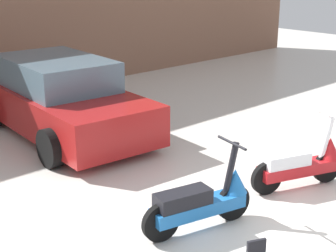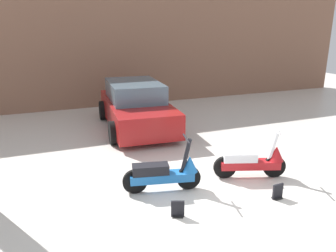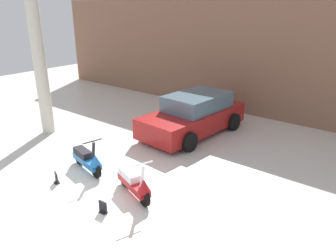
% 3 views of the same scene
% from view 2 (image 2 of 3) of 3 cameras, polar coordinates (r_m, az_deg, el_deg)
% --- Properties ---
extents(ground_plane, '(28.00, 28.00, 0.00)m').
position_cam_2_polar(ground_plane, '(5.29, 11.49, -14.48)').
color(ground_plane, silver).
extents(wall_back, '(19.60, 0.12, 4.12)m').
position_cam_2_polar(wall_back, '(11.79, -9.21, 13.47)').
color(wall_back, '#845B47').
rests_on(wall_back, ground_plane).
extents(scooter_front_left, '(1.34, 0.57, 0.94)m').
position_cam_2_polar(scooter_front_left, '(5.65, -0.44, -8.13)').
color(scooter_front_left, black).
rests_on(scooter_front_left, ground_plane).
extents(scooter_front_right, '(1.31, 0.68, 0.95)m').
position_cam_2_polar(scooter_front_right, '(6.33, 14.61, -5.85)').
color(scooter_front_right, black).
rests_on(scooter_front_right, ground_plane).
extents(car_rear_left, '(2.03, 3.84, 1.27)m').
position_cam_2_polar(car_rear_left, '(9.17, -5.62, 3.45)').
color(car_rear_left, maroon).
rests_on(car_rear_left, ground_plane).
extents(placard_near_left_scooter, '(0.20, 0.17, 0.26)m').
position_cam_2_polar(placard_near_left_scooter, '(5.04, 1.70, -14.36)').
color(placard_near_left_scooter, black).
rests_on(placard_near_left_scooter, ground_plane).
extents(placard_near_right_scooter, '(0.20, 0.13, 0.26)m').
position_cam_2_polar(placard_near_right_scooter, '(5.79, 18.55, -10.88)').
color(placard_near_right_scooter, black).
rests_on(placard_near_right_scooter, ground_plane).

